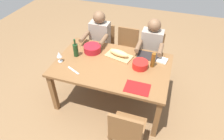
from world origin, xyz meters
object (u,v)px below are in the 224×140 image
object	(u,v)px
wine_bottle	(76,50)
chair_near_right	(126,131)
dining_table	(112,68)
chair_far_left	(103,44)
diner_far_right	(151,48)
beer_bottle	(153,60)
cutting_board	(119,56)
napkin_stack	(162,60)
bread_loaf	(119,53)
chair_far_right	(151,53)
serving_bowl_greens	(140,64)
serving_bowl_salad	(92,48)
wine_glass	(59,55)
diner_far_left	(99,39)
chair_far_center	(126,48)

from	to	relation	value
wine_bottle	chair_near_right	bearing A→B (deg)	-40.07
dining_table	chair_far_left	bearing A→B (deg)	118.39
diner_far_right	wine_bottle	size ratio (longest dim) A/B	4.14
beer_bottle	chair_near_right	bearing A→B (deg)	-96.09
cutting_board	napkin_stack	bearing A→B (deg)	8.33
diner_far_right	cutting_board	size ratio (longest dim) A/B	3.00
bread_loaf	napkin_stack	world-z (taller)	bread_loaf
chair_far_right	beer_bottle	xyz separation A→B (m)	(0.11, -0.71, 0.37)
chair_near_right	chair_far_right	xyz separation A→B (m)	(0.00, 1.70, 0.00)
cutting_board	diner_far_right	bearing A→B (deg)	47.22
dining_table	chair_near_right	world-z (taller)	chair_near_right
diner_far_right	wine_bottle	distance (m)	1.24
serving_bowl_greens	cutting_board	bearing A→B (deg)	156.07
napkin_stack	bread_loaf	bearing A→B (deg)	-171.67
chair_far_left	cutting_board	size ratio (longest dim) A/B	2.12
chair_far_right	cutting_board	xyz separation A→B (m)	(-0.42, -0.64, 0.27)
diner_far_right	serving_bowl_salad	bearing A→B (deg)	-152.29
serving_bowl_greens	cutting_board	xyz separation A→B (m)	(-0.36, 0.16, -0.05)
bread_loaf	serving_bowl_salad	bearing A→B (deg)	179.69
chair_near_right	wine_glass	size ratio (longest dim) A/B	5.12
diner_far_right	napkin_stack	size ratio (longest dim) A/B	8.57
diner_far_left	chair_far_center	bearing A→B (deg)	21.76
chair_far_right	wine_bottle	world-z (taller)	wine_bottle
chair_far_left	wine_glass	bearing A→B (deg)	-105.93
serving_bowl_salad	chair_far_center	bearing A→B (deg)	57.86
chair_near_right	bread_loaf	world-z (taller)	same
chair_far_right	beer_bottle	world-z (taller)	beer_bottle
chair_far_center	chair_far_right	xyz separation A→B (m)	(0.46, 0.00, 0.00)
serving_bowl_greens	napkin_stack	size ratio (longest dim) A/B	1.60
chair_near_right	bread_loaf	xyz separation A→B (m)	(-0.42, 1.07, 0.32)
cutting_board	dining_table	bearing A→B (deg)	-100.73
chair_far_right	napkin_stack	bearing A→B (deg)	-67.38
dining_table	wine_glass	bearing A→B (deg)	-166.90
diner_far_right	diner_far_left	world-z (taller)	same
dining_table	beer_bottle	distance (m)	0.61
serving_bowl_salad	wine_bottle	bearing A→B (deg)	-135.99
chair_far_left	beer_bottle	world-z (taller)	beer_bottle
cutting_board	wine_bottle	size ratio (longest dim) A/B	1.38
serving_bowl_salad	bread_loaf	bearing A→B (deg)	-0.31
diner_far_right	napkin_stack	world-z (taller)	diner_far_right
diner_far_right	wine_glass	distance (m)	1.49
dining_table	chair_far_left	size ratio (longest dim) A/B	1.97
napkin_stack	dining_table	bearing A→B (deg)	-155.79
chair_near_right	serving_bowl_greens	distance (m)	0.96
chair_far_center	serving_bowl_greens	distance (m)	0.95
dining_table	chair_far_center	xyz separation A→B (m)	(0.00, 0.85, -0.18)
dining_table	chair_near_right	bearing A→B (deg)	-61.61
diner_far_right	chair_near_right	bearing A→B (deg)	-90.00
beer_bottle	napkin_stack	bearing A→B (deg)	55.03
bread_loaf	napkin_stack	bearing A→B (deg)	8.33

